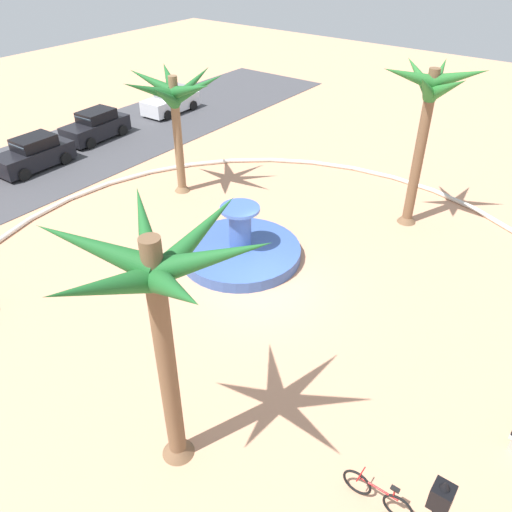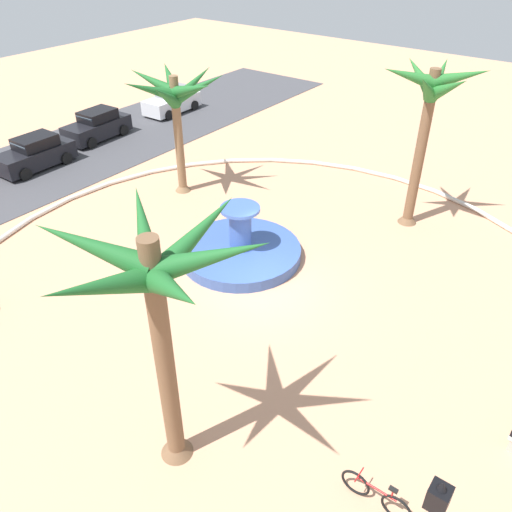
{
  "view_description": "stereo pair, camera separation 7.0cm",
  "coord_description": "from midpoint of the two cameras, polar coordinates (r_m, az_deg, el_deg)",
  "views": [
    {
      "loc": [
        -11.87,
        -8.53,
        11.31
      ],
      "look_at": [
        0.33,
        0.57,
        1.0
      ],
      "focal_mm": 35.89,
      "sensor_mm": 36.0,
      "label": 1
    },
    {
      "loc": [
        -11.83,
        -8.58,
        11.31
      ],
      "look_at": [
        0.33,
        0.57,
        1.0
      ],
      "focal_mm": 35.89,
      "sensor_mm": 36.0,
      "label": 2
    }
  ],
  "objects": [
    {
      "name": "palm_tree_by_curb",
      "position": [
        23.68,
        -8.89,
        17.0
      ],
      "size": [
        4.51,
        4.7,
        5.72
      ],
      "color": "brown",
      "rests_on": "ground"
    },
    {
      "name": "parked_car_second",
      "position": [
        29.52,
        -23.33,
        10.43
      ],
      "size": [
        4.03,
        1.97,
        1.67
      ],
      "color": "black",
      "rests_on": "ground"
    },
    {
      "name": "ground_plane",
      "position": [
        18.48,
        0.9,
        -3.62
      ],
      "size": [
        80.0,
        80.0,
        0.0
      ],
      "primitive_type": "plane",
      "color": "tan"
    },
    {
      "name": "parked_car_rightmost",
      "position": [
        36.04,
        -9.27,
        16.7
      ],
      "size": [
        4.03,
        1.98,
        1.67
      ],
      "color": "silver",
      "rests_on": "ground"
    },
    {
      "name": "palm_tree_near_fountain",
      "position": [
        21.37,
        18.81,
        15.5
      ],
      "size": [
        3.75,
        3.62,
        6.78
      ],
      "color": "brown",
      "rests_on": "ground"
    },
    {
      "name": "palm_tree_mid_plaza",
      "position": [
        10.25,
        -10.76,
        -4.02
      ],
      "size": [
        4.62,
        4.47,
        6.63
      ],
      "color": "brown",
      "rests_on": "ground"
    },
    {
      "name": "street_asphalt",
      "position": [
        29.3,
        -25.09,
        8.15
      ],
      "size": [
        48.0,
        8.0,
        0.03
      ],
      "primitive_type": "cube",
      "color": "#424247",
      "rests_on": "ground"
    },
    {
      "name": "parked_car_third",
      "position": [
        32.45,
        -17.22,
        13.69
      ],
      "size": [
        4.09,
        2.09,
        1.67
      ],
      "color": "black",
      "rests_on": "ground"
    },
    {
      "name": "fountain",
      "position": [
        19.94,
        -1.6,
        0.65
      ],
      "size": [
        4.69,
        4.69,
        2.22
      ],
      "color": "#38569E",
      "rests_on": "ground"
    },
    {
      "name": "bicycle_red_frame",
      "position": [
        13.01,
        13.36,
        -24.45
      ],
      "size": [
        0.44,
        1.72,
        0.94
      ],
      "color": "black",
      "rests_on": "ground"
    },
    {
      "name": "plaza_curb",
      "position": [
        18.42,
        0.9,
        -3.38
      ],
      "size": [
        22.71,
        22.71,
        0.2
      ],
      "primitive_type": "torus",
      "color": "silver",
      "rests_on": "ground"
    }
  ]
}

